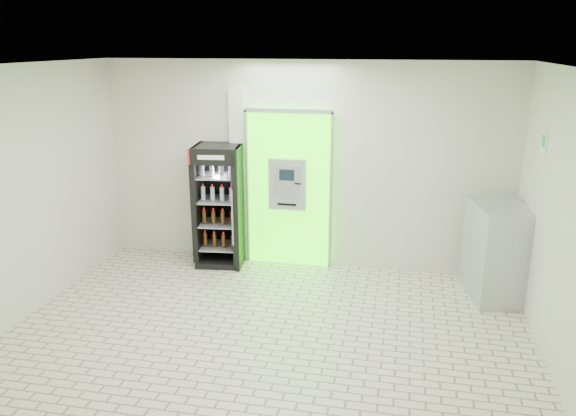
# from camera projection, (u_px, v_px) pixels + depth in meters

# --- Properties ---
(ground) EXTENTS (6.00, 6.00, 0.00)m
(ground) POSITION_uv_depth(u_px,v_px,m) (263.00, 343.00, 6.27)
(ground) COLOR beige
(ground) RESTS_ON ground
(room_shell) EXTENTS (6.00, 6.00, 6.00)m
(room_shell) POSITION_uv_depth(u_px,v_px,m) (260.00, 183.00, 5.75)
(room_shell) COLOR beige
(room_shell) RESTS_ON ground
(atm_assembly) EXTENTS (1.30, 0.24, 2.33)m
(atm_assembly) POSITION_uv_depth(u_px,v_px,m) (289.00, 188.00, 8.24)
(atm_assembly) COLOR #2EEB06
(atm_assembly) RESTS_ON ground
(pillar) EXTENTS (0.22, 0.11, 2.60)m
(pillar) POSITION_uv_depth(u_px,v_px,m) (239.00, 176.00, 8.39)
(pillar) COLOR silver
(pillar) RESTS_ON ground
(beverage_cooler) EXTENTS (0.74, 0.69, 1.81)m
(beverage_cooler) POSITION_uv_depth(u_px,v_px,m) (220.00, 208.00, 8.32)
(beverage_cooler) COLOR black
(beverage_cooler) RESTS_ON ground
(steel_cabinet) EXTENTS (0.81, 1.04, 1.25)m
(steel_cabinet) POSITION_uv_depth(u_px,v_px,m) (497.00, 252.00, 7.25)
(steel_cabinet) COLOR #AAADB2
(steel_cabinet) RESTS_ON ground
(exit_sign) EXTENTS (0.02, 0.22, 0.26)m
(exit_sign) POSITION_uv_depth(u_px,v_px,m) (544.00, 143.00, 6.39)
(exit_sign) COLOR white
(exit_sign) RESTS_ON room_shell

